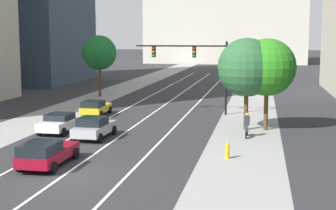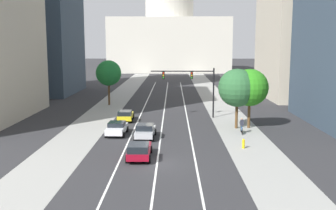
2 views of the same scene
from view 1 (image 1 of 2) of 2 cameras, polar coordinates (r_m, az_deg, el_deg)
ground_plane at (r=63.77m, az=2.08°, el=1.72°), size 400.00×400.00×0.00m
sidewalk_left at (r=60.92m, az=-6.79°, el=1.38°), size 4.82×130.00×0.01m
sidewalk_right at (r=58.07m, az=9.85°, el=1.00°), size 4.82×130.00×0.01m
lane_stripe_left at (r=49.84m, az=-4.17°, el=-0.05°), size 0.16×90.00×0.01m
lane_stripe_center at (r=49.12m, az=-0.61°, el=-0.14°), size 0.16×90.00×0.01m
lane_stripe_right at (r=48.59m, az=3.04°, el=-0.24°), size 0.16×90.00×0.01m
capitol_building at (r=135.87m, az=6.91°, el=11.36°), size 41.41×23.49×41.05m
car_silver at (r=34.06m, az=-8.65°, el=-2.58°), size 2.18×4.20×1.50m
car_crimson at (r=27.15m, az=-14.03°, el=-5.45°), size 2.09×4.57×1.48m
car_white at (r=36.61m, az=-12.52°, el=-2.00°), size 2.16×4.30×1.40m
car_yellow at (r=43.69m, az=-8.51°, el=-0.28°), size 2.11×4.12×1.41m
traffic_signal_mast at (r=43.85m, az=3.38°, el=5.13°), size 8.33×0.39×6.55m
fire_hydrant at (r=28.33m, az=6.95°, el=-5.33°), size 0.26×0.35×0.91m
cyclist at (r=34.43m, az=9.20°, el=-2.34°), size 0.38×1.70×1.72m
street_tree_mid_left at (r=57.54m, az=-8.05°, el=6.06°), size 4.03×4.03×7.13m
street_tree_mid_right at (r=36.66m, az=9.20°, el=4.35°), size 4.36×4.36×6.89m
street_tree_far_right at (r=36.89m, az=11.51°, el=4.32°), size 4.27×4.27×6.85m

